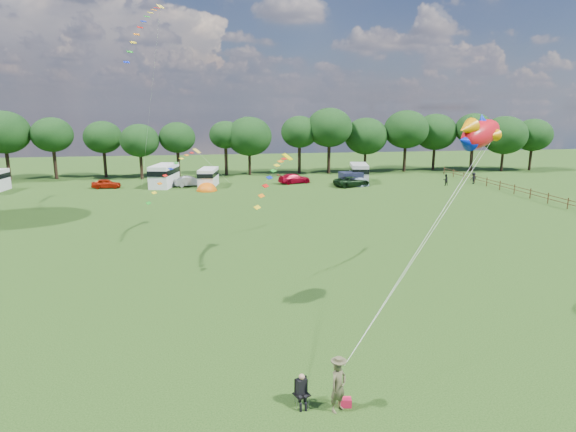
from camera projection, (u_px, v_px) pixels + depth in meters
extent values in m
plane|color=black|center=(317.00, 341.00, 21.72)|extent=(180.00, 180.00, 0.00)
cylinder|color=black|center=(8.00, 166.00, 69.33)|extent=(0.49, 0.49, 4.21)
ellipsoid|color=black|center=(4.00, 132.00, 68.28)|extent=(7.11, 7.11, 6.05)
cylinder|color=black|center=(55.00, 164.00, 70.63)|extent=(0.49, 0.49, 4.25)
ellipsoid|color=black|center=(52.00, 135.00, 69.68)|extent=(5.86, 5.86, 4.98)
cylinder|color=black|center=(105.00, 164.00, 72.35)|extent=(0.47, 0.47, 3.90)
ellipsoid|color=black|center=(103.00, 137.00, 71.45)|extent=(5.58, 5.58, 4.74)
cylinder|color=black|center=(141.00, 167.00, 70.34)|extent=(0.44, 0.44, 3.56)
ellipsoid|color=black|center=(140.00, 140.00, 69.49)|extent=(5.56, 5.56, 4.73)
cylinder|color=black|center=(178.00, 164.00, 72.06)|extent=(0.47, 0.47, 3.95)
ellipsoid|color=black|center=(177.00, 138.00, 71.18)|extent=(5.33, 5.33, 4.53)
cylinder|color=black|center=(226.00, 161.00, 74.87)|extent=(0.50, 0.50, 4.33)
ellipsoid|color=black|center=(225.00, 135.00, 73.99)|extent=(4.95, 4.95, 4.21)
cylinder|color=black|center=(250.00, 164.00, 75.11)|extent=(0.43, 0.43, 3.31)
ellipsoid|color=black|center=(249.00, 136.00, 74.17)|extent=(7.03, 7.03, 5.98)
cylinder|color=black|center=(299.00, 160.00, 76.47)|extent=(0.50, 0.50, 4.36)
ellipsoid|color=black|center=(300.00, 132.00, 75.51)|extent=(5.84, 5.84, 4.97)
cylinder|color=black|center=(329.00, 159.00, 76.33)|extent=(0.51, 0.51, 4.55)
ellipsoid|color=black|center=(329.00, 128.00, 75.24)|extent=(7.15, 7.15, 6.08)
cylinder|color=black|center=(365.00, 162.00, 78.14)|extent=(0.42, 0.42, 3.21)
ellipsoid|color=black|center=(366.00, 136.00, 77.22)|extent=(6.90, 6.90, 5.86)
cylinder|color=black|center=(405.00, 159.00, 78.42)|extent=(0.48, 0.48, 4.17)
ellipsoid|color=black|center=(406.00, 129.00, 77.37)|extent=(7.16, 7.16, 6.09)
cylinder|color=black|center=(434.00, 159.00, 81.27)|extent=(0.45, 0.45, 3.66)
ellipsoid|color=black|center=(435.00, 132.00, 80.29)|extent=(7.05, 7.05, 5.99)
cylinder|color=black|center=(471.00, 157.00, 79.60)|extent=(0.52, 0.52, 4.65)
ellipsoid|color=black|center=(474.00, 129.00, 78.59)|extent=(5.96, 5.96, 5.06)
cylinder|color=black|center=(502.00, 162.00, 79.23)|extent=(0.42, 0.42, 3.19)
ellipsoid|color=black|center=(505.00, 135.00, 78.28)|extent=(7.23, 7.23, 6.14)
cylinder|color=black|center=(530.00, 160.00, 80.42)|extent=(0.44, 0.44, 3.52)
ellipsoid|color=black|center=(533.00, 135.00, 79.52)|extent=(6.22, 6.22, 5.28)
cylinder|color=#472D19|center=(568.00, 203.00, 49.74)|extent=(0.12, 0.12, 1.20)
cylinder|color=#472D19|center=(548.00, 198.00, 52.62)|extent=(0.12, 0.12, 1.20)
cylinder|color=#472D19|center=(558.00, 197.00, 51.10)|extent=(0.08, 3.00, 0.08)
cylinder|color=#472D19|center=(558.00, 201.00, 51.19)|extent=(0.08, 3.00, 0.08)
cylinder|color=#472D19|center=(530.00, 193.00, 55.51)|extent=(0.12, 0.12, 1.20)
cylinder|color=#472D19|center=(539.00, 193.00, 53.99)|extent=(0.08, 3.00, 0.08)
cylinder|color=#472D19|center=(539.00, 196.00, 54.08)|extent=(0.08, 3.00, 0.08)
cylinder|color=#472D19|center=(514.00, 189.00, 58.40)|extent=(0.12, 0.12, 1.20)
cylinder|color=#472D19|center=(522.00, 188.00, 56.88)|extent=(0.08, 3.00, 0.08)
cylinder|color=#472D19|center=(522.00, 192.00, 56.97)|extent=(0.08, 3.00, 0.08)
cylinder|color=#472D19|center=(500.00, 185.00, 61.29)|extent=(0.12, 0.12, 1.20)
cylinder|color=#472D19|center=(507.00, 184.00, 59.77)|extent=(0.08, 3.00, 0.08)
cylinder|color=#472D19|center=(507.00, 188.00, 59.85)|extent=(0.08, 3.00, 0.08)
cylinder|color=#472D19|center=(487.00, 182.00, 64.17)|extent=(0.12, 0.12, 1.20)
cylinder|color=#472D19|center=(493.00, 181.00, 62.65)|extent=(0.08, 3.00, 0.08)
cylinder|color=#472D19|center=(493.00, 184.00, 62.74)|extent=(0.08, 3.00, 0.08)
cylinder|color=#472D19|center=(475.00, 179.00, 67.06)|extent=(0.12, 0.12, 1.20)
cylinder|color=#472D19|center=(481.00, 178.00, 65.54)|extent=(0.08, 3.00, 0.08)
cylinder|color=#472D19|center=(481.00, 181.00, 65.63)|extent=(0.08, 3.00, 0.08)
cylinder|color=#472D19|center=(464.00, 176.00, 69.95)|extent=(0.12, 0.12, 1.20)
cylinder|color=#472D19|center=(469.00, 175.00, 68.43)|extent=(0.08, 3.00, 0.08)
cylinder|color=#472D19|center=(469.00, 177.00, 68.52)|extent=(0.08, 3.00, 0.08)
cylinder|color=#472D19|center=(454.00, 173.00, 72.84)|extent=(0.12, 0.12, 1.20)
cylinder|color=#472D19|center=(459.00, 172.00, 71.32)|extent=(0.08, 3.00, 0.08)
cylinder|color=#472D19|center=(458.00, 175.00, 71.40)|extent=(0.08, 3.00, 0.08)
cylinder|color=#472D19|center=(444.00, 171.00, 75.73)|extent=(0.12, 0.12, 1.20)
cylinder|color=#472D19|center=(449.00, 169.00, 74.20)|extent=(0.08, 3.00, 0.08)
cylinder|color=#472D19|center=(449.00, 172.00, 74.29)|extent=(0.08, 3.00, 0.08)
imported|color=#A71907|center=(106.00, 184.00, 62.58)|extent=(3.72, 1.53, 1.23)
imported|color=gray|center=(190.00, 181.00, 64.15)|extent=(4.04, 2.27, 1.35)
imported|color=#A2041C|center=(294.00, 179.00, 66.69)|extent=(4.78, 3.10, 1.33)
imported|color=black|center=(352.00, 181.00, 64.00)|extent=(5.41, 3.53, 1.36)
cube|color=white|center=(164.00, 176.00, 63.88)|extent=(3.71, 6.21, 2.90)
cube|color=black|center=(164.00, 171.00, 63.75)|extent=(3.79, 6.34, 0.69)
cylinder|color=black|center=(160.00, 186.00, 62.33)|extent=(0.86, 0.48, 0.82)
cylinder|color=black|center=(169.00, 181.00, 65.88)|extent=(0.86, 0.48, 0.82)
cube|color=white|center=(208.00, 177.00, 64.13)|extent=(2.86, 5.06, 2.39)
cube|color=black|center=(208.00, 174.00, 64.02)|extent=(2.92, 5.16, 0.57)
cylinder|color=black|center=(207.00, 185.00, 62.85)|extent=(0.71, 0.36, 0.67)
cylinder|color=black|center=(211.00, 182.00, 65.78)|extent=(0.71, 0.36, 0.67)
cube|color=#B2B2B4|center=(359.00, 173.00, 67.39)|extent=(3.27, 5.57, 2.61)
cube|color=black|center=(359.00, 169.00, 67.27)|extent=(3.34, 5.68, 0.62)
cylinder|color=black|center=(360.00, 182.00, 65.99)|extent=(0.77, 0.42, 0.73)
cylinder|color=black|center=(358.00, 178.00, 69.19)|extent=(0.77, 0.42, 0.73)
ellipsoid|color=#DE5B09|center=(207.00, 191.00, 60.87)|extent=(2.46, 2.83, 2.02)
cylinder|color=#DE5B09|center=(207.00, 190.00, 60.87)|extent=(2.58, 2.58, 0.08)
ellipsoid|color=#4F606F|center=(357.00, 185.00, 65.26)|extent=(3.13, 3.60, 2.45)
cylinder|color=#4F606F|center=(357.00, 185.00, 65.26)|extent=(3.29, 3.29, 0.08)
cube|color=#171A31|center=(351.00, 179.00, 65.23)|extent=(3.03, 2.57, 1.76)
imported|color=brown|center=(338.00, 386.00, 16.52)|extent=(0.81, 0.74, 1.87)
cylinder|color=#99999E|center=(297.00, 404.00, 16.71)|extent=(0.02, 0.02, 0.44)
cylinder|color=#99999E|center=(309.00, 403.00, 16.78)|extent=(0.02, 0.02, 0.44)
cylinder|color=#99999E|center=(295.00, 397.00, 17.11)|extent=(0.02, 0.02, 0.44)
cylinder|color=#99999E|center=(306.00, 396.00, 17.18)|extent=(0.02, 0.02, 0.44)
cube|color=black|center=(302.00, 395.00, 16.90)|extent=(0.63, 0.62, 0.05)
cube|color=black|center=(301.00, 384.00, 17.06)|extent=(0.48, 0.22, 0.52)
cube|color=black|center=(302.00, 386.00, 16.87)|extent=(0.42, 0.34, 0.55)
sphere|color=tan|center=(302.00, 377.00, 16.76)|extent=(0.21, 0.21, 0.21)
cube|color=red|center=(345.00, 402.00, 16.94)|extent=(0.47, 0.35, 0.30)
ellipsoid|color=red|center=(481.00, 134.00, 21.54)|extent=(3.13, 2.53, 1.73)
ellipsoid|color=yellow|center=(480.00, 137.00, 21.57)|extent=(1.96, 1.57, 0.95)
cone|color=orange|center=(466.00, 129.00, 20.64)|extent=(1.30, 1.21, 0.91)
cone|color=#0016BB|center=(465.00, 141.00, 20.76)|extent=(1.30, 1.21, 0.91)
cone|color=#0016BB|center=(483.00, 121.00, 21.48)|extent=(0.94, 0.99, 0.77)
sphere|color=white|center=(485.00, 129.00, 22.41)|extent=(0.29, 0.29, 0.29)
sphere|color=black|center=(485.00, 129.00, 22.48)|extent=(0.14, 0.14, 0.14)
cube|color=yellow|center=(160.00, 6.00, 45.35)|extent=(0.80, 0.79, 0.38)
cube|color=red|center=(157.00, 8.00, 44.88)|extent=(0.58, 0.53, 0.11)
cube|color=orange|center=(154.00, 10.00, 44.42)|extent=(0.57, 0.52, 0.12)
cube|color=yellow|center=(150.00, 13.00, 43.98)|extent=(0.57, 0.52, 0.13)
cube|color=#198C1E|center=(147.00, 16.00, 43.55)|extent=(0.57, 0.52, 0.14)
cube|color=#0C1EB2|center=(143.00, 21.00, 43.15)|extent=(0.57, 0.51, 0.15)
cube|color=red|center=(140.00, 27.00, 42.76)|extent=(0.56, 0.51, 0.15)
cube|color=orange|center=(137.00, 34.00, 42.38)|extent=(0.56, 0.51, 0.16)
cube|color=yellow|center=(133.00, 42.00, 42.03)|extent=(0.56, 0.50, 0.17)
cube|color=#198C1E|center=(130.00, 52.00, 41.69)|extent=(0.55, 0.50, 0.18)
cube|color=#0C1EB2|center=(126.00, 62.00, 41.37)|extent=(0.55, 0.49, 0.19)
cube|color=yellow|center=(197.00, 151.00, 40.01)|extent=(0.70, 0.75, 0.37)
cube|color=red|center=(192.00, 153.00, 39.54)|extent=(0.41, 0.59, 0.10)
cube|color=orange|center=(187.00, 155.00, 39.08)|extent=(0.41, 0.59, 0.11)
cube|color=yellow|center=(181.00, 159.00, 38.63)|extent=(0.41, 0.59, 0.12)
cube|color=#198C1E|center=(176.00, 163.00, 38.20)|extent=(0.40, 0.58, 0.13)
cube|color=#0C1EB2|center=(171.00, 169.00, 37.79)|extent=(0.40, 0.58, 0.14)
cube|color=red|center=(165.00, 176.00, 37.40)|extent=(0.40, 0.58, 0.15)
cube|color=orange|center=(160.00, 184.00, 37.02)|extent=(0.39, 0.58, 0.16)
cube|color=yellow|center=(154.00, 193.00, 36.66)|extent=(0.38, 0.58, 0.17)
cube|color=#198C1E|center=(149.00, 203.00, 36.32)|extent=(0.38, 0.57, 0.17)
cube|color=#DFD100|center=(287.00, 157.00, 32.62)|extent=(0.85, 0.89, 0.42)
cube|color=red|center=(284.00, 159.00, 32.07)|extent=(0.53, 0.67, 0.12)
cube|color=orange|center=(281.00, 161.00, 31.52)|extent=(0.53, 0.67, 0.13)
cube|color=yellow|center=(277.00, 165.00, 30.99)|extent=(0.52, 0.67, 0.14)
cube|color=#198C1E|center=(273.00, 171.00, 30.49)|extent=(0.52, 0.67, 0.15)
cube|color=#0C1EB2|center=(269.00, 178.00, 29.99)|extent=(0.52, 0.66, 0.16)
cube|color=red|center=(266.00, 186.00, 29.52)|extent=(0.51, 0.66, 0.17)
cube|color=orange|center=(261.00, 196.00, 29.06)|extent=(0.50, 0.66, 0.18)
cube|color=yellow|center=(257.00, 207.00, 28.62)|extent=(0.50, 0.65, 0.19)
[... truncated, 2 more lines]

